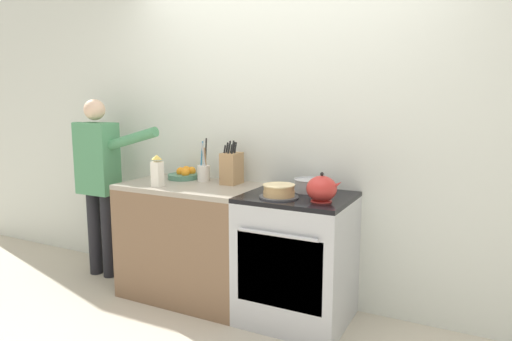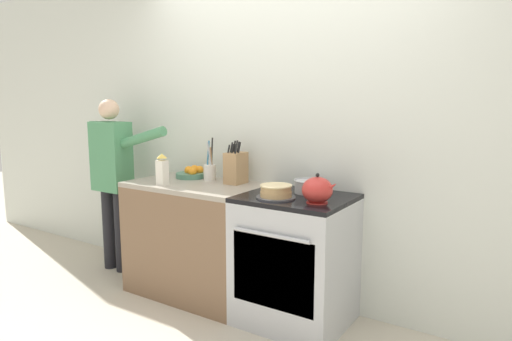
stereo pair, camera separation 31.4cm
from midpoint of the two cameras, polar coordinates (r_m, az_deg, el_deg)
name	(u,v)px [view 2 (the right image)]	position (r m, az deg, el deg)	size (l,w,h in m)	color
ground_plane	(238,329)	(3.23, 0.73, -19.25)	(16.00, 16.00, 0.00)	beige
wall_back	(287,130)	(3.41, 6.56, 5.10)	(8.00, 0.04, 2.60)	silver
counter_cabinet	(197,238)	(3.62, -4.95, -8.48)	(1.04, 0.62, 0.89)	brown
stove_range	(295,260)	(3.18, 7.81, -11.02)	(0.71, 0.65, 0.89)	#B7BABF
layer_cake	(276,192)	(2.98, 5.55, -2.70)	(0.26, 0.26, 0.09)	#4C4C51
tea_kettle	(318,190)	(2.87, 10.84, -2.46)	(0.24, 0.19, 0.19)	red
mixing_bowl	(309,186)	(3.16, 9.51, -1.99)	(0.21, 0.21, 0.09)	#B7BABF
knife_block	(236,168)	(3.46, 0.06, 0.35)	(0.12, 0.17, 0.33)	tan
utensil_crock	(210,171)	(3.61, -3.33, -0.07)	(0.10, 0.10, 0.34)	silver
fruit_bowl	(192,173)	(3.74, -5.64, -0.34)	(0.24, 0.24, 0.10)	#4C7F66
milk_carton	(162,170)	(3.44, -9.10, 0.02)	(0.07, 0.07, 0.24)	white
person_baker	(113,171)	(4.13, -15.44, -0.04)	(0.90, 0.20, 1.52)	black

